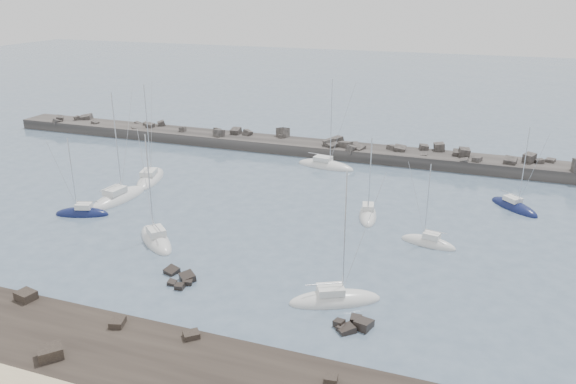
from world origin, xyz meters
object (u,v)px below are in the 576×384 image
object	(u,v)px
sailboat_6	(368,216)
sailboat_2	(82,214)
sailboat_1	(150,179)
sailboat_3	(118,199)
sailboat_5	(156,240)
sailboat_9	(428,243)
sailboat_8	(514,207)
sailboat_4	(325,166)
sailboat_7	(335,300)

from	to	relation	value
sailboat_6	sailboat_2	bearing A→B (deg)	-161.07
sailboat_1	sailboat_3	distance (m)	8.48
sailboat_5	sailboat_9	world-z (taller)	sailboat_5
sailboat_2	sailboat_8	world-z (taller)	sailboat_8
sailboat_1	sailboat_4	size ratio (longest dim) A/B	1.01
sailboat_2	sailboat_6	xyz separation A→B (m)	(33.71, 11.56, -0.00)
sailboat_4	sailboat_6	world-z (taller)	sailboat_4
sailboat_5	sailboat_9	size ratio (longest dim) A/B	1.32
sailboat_5	sailboat_3	bearing A→B (deg)	141.35
sailboat_4	sailboat_5	world-z (taller)	sailboat_4
sailboat_3	sailboat_9	world-z (taller)	sailboat_3
sailboat_2	sailboat_7	xyz separation A→B (m)	(35.16, -9.12, -0.01)
sailboat_3	sailboat_5	size ratio (longest dim) A/B	1.16
sailboat_3	sailboat_4	distance (m)	32.11
sailboat_4	sailboat_5	bearing A→B (deg)	-107.06
sailboat_5	sailboat_2	bearing A→B (deg)	164.47
sailboat_6	sailboat_5	bearing A→B (deg)	-143.84
sailboat_4	sailboat_3	bearing A→B (deg)	-133.06
sailboat_4	sailboat_9	world-z (taller)	sailboat_4
sailboat_1	sailboat_7	world-z (taller)	sailboat_1
sailboat_7	sailboat_8	size ratio (longest dim) A/B	1.14
sailboat_1	sailboat_5	xyz separation A→B (m)	(12.33, -17.92, 0.01)
sailboat_7	sailboat_9	distance (m)	16.50
sailboat_2	sailboat_8	bearing A→B (deg)	22.17
sailboat_3	sailboat_7	world-z (taller)	sailboat_3
sailboat_2	sailboat_5	bearing A→B (deg)	-15.53
sailboat_1	sailboat_8	bearing A→B (deg)	7.24
sailboat_1	sailboat_9	world-z (taller)	sailboat_1
sailboat_2	sailboat_3	bearing A→B (deg)	79.05
sailboat_6	sailboat_9	world-z (taller)	sailboat_6
sailboat_7	sailboat_9	size ratio (longest dim) A/B	1.33
sailboat_5	sailboat_7	size ratio (longest dim) A/B	0.99
sailboat_8	sailboat_9	distance (m)	17.26
sailboat_3	sailboat_4	xyz separation A→B (m)	(21.92, 23.46, -0.02)
sailboat_8	sailboat_4	bearing A→B (deg)	162.74
sailboat_5	sailboat_7	xyz separation A→B (m)	(22.20, -5.52, -0.02)
sailboat_9	sailboat_8	bearing A→B (deg)	58.24
sailboat_4	sailboat_9	distance (m)	29.85
sailboat_1	sailboat_7	bearing A→B (deg)	-34.17
sailboat_1	sailboat_2	distance (m)	14.33
sailboat_2	sailboat_9	bearing A→B (deg)	8.22
sailboat_1	sailboat_9	distance (m)	41.92
sailboat_6	sailboat_9	distance (m)	9.74
sailboat_2	sailboat_9	distance (m)	42.15
sailboat_1	sailboat_9	size ratio (longest dim) A/B	1.49
sailboat_4	sailboat_5	xyz separation A→B (m)	(-10.10, -32.92, 0.02)
sailboat_2	sailboat_4	xyz separation A→B (m)	(23.06, 29.32, -0.01)
sailboat_5	sailboat_6	bearing A→B (deg)	36.16
sailboat_2	sailboat_7	distance (m)	36.33
sailboat_3	sailboat_6	world-z (taller)	sailboat_3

